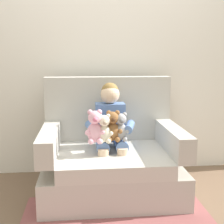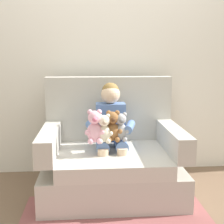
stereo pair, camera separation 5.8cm
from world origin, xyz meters
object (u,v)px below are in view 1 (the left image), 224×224
object	(u,v)px
seated_child	(111,125)
plush_grey	(121,127)
plush_brown	(113,127)
plush_cream	(104,129)
armchair	(111,158)
plush_pink	(95,127)

from	to	relation	value
seated_child	plush_grey	distance (m)	0.16
plush_brown	plush_cream	xyz separation A→B (m)	(-0.08, -0.04, -0.01)
seated_child	plush_cream	size ratio (longest dim) A/B	3.42
armchair	plush_cream	world-z (taller)	armchair
armchair	plush_cream	xyz separation A→B (m)	(-0.07, -0.18, 0.31)
plush_cream	plush_grey	bearing A→B (deg)	21.39
seated_child	plush_grey	bearing A→B (deg)	-66.63
plush_grey	plush_cream	bearing A→B (deg)	-171.39
plush_grey	plush_brown	distance (m)	0.07
seated_child	plush_brown	world-z (taller)	seated_child
plush_brown	seated_child	bearing A→B (deg)	114.27
armchair	plush_grey	bearing A→B (deg)	-63.12
plush_pink	plush_brown	world-z (taller)	plush_pink
armchair	seated_child	bearing A→B (deg)	95.15
armchair	plush_grey	distance (m)	0.35
plush_grey	plush_cream	size ratio (longest dim) A/B	1.01
seated_child	plush_pink	world-z (taller)	seated_child
armchair	plush_cream	bearing A→B (deg)	-111.64
seated_child	plush_pink	xyz separation A→B (m)	(-0.15, -0.19, 0.03)
armchair	plush_grey	size ratio (longest dim) A/B	4.92
seated_child	plush_cream	world-z (taller)	seated_child
plush_pink	plush_cream	xyz separation A→B (m)	(0.08, 0.00, -0.02)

